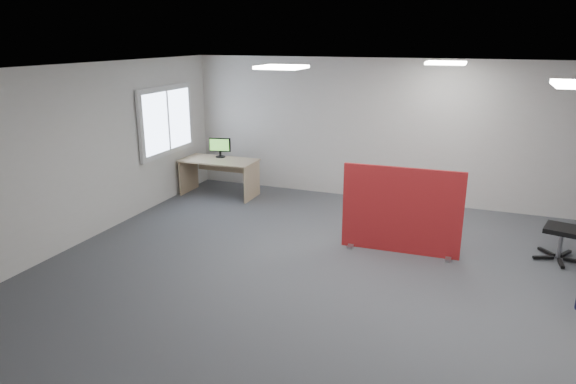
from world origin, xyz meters
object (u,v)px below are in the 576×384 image
(red_divider, at_px, (401,211))
(second_desk, at_px, (220,168))
(monitor_second, at_px, (220,147))
(office_chair, at_px, (573,222))

(red_divider, relative_size, second_desk, 1.16)
(monitor_second, height_order, office_chair, monitor_second)
(second_desk, relative_size, office_chair, 1.42)
(red_divider, height_order, monitor_second, red_divider)
(monitor_second, xyz_separation_m, office_chair, (6.21, -1.29, -0.35))
(red_divider, relative_size, monitor_second, 4.06)
(second_desk, distance_m, office_chair, 6.24)
(second_desk, xyz_separation_m, office_chair, (6.14, -1.12, 0.05))
(red_divider, xyz_separation_m, office_chair, (2.29, 0.51, -0.04))
(office_chair, bearing_deg, second_desk, -176.56)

